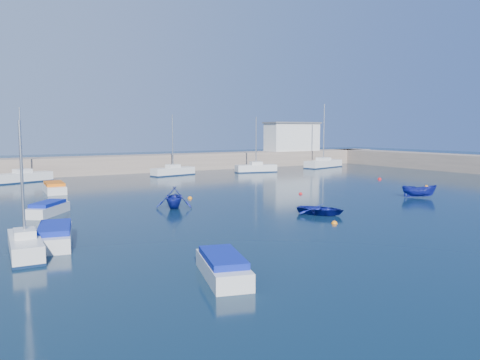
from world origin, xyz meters
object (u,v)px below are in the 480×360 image
dinghy_center (321,210)px  dinghy_left (174,197)px  sailboat_7 (256,168)px  motorboat_3 (223,267)px  motorboat_1 (48,209)px  sailboat_1 (25,245)px  sailboat_8 (323,163)px  dinghy_right (419,191)px  harbor_office (292,137)px  motorboat_2 (54,188)px  motorboat_0 (55,235)px  sailboat_6 (173,171)px  sailboat_5 (23,177)px

dinghy_center → dinghy_left: dinghy_left is taller
sailboat_7 → motorboat_3: bearing=156.9°
motorboat_1 → dinghy_left: 9.65m
sailboat_7 → sailboat_1: bearing=144.8°
sailboat_8 → dinghy_left: sailboat_8 is taller
sailboat_1 → sailboat_8: sailboat_8 is taller
dinghy_right → dinghy_left: bearing=117.7°
harbor_office → dinghy_right: size_ratio=3.21×
harbor_office → motorboat_2: bearing=-157.7°
motorboat_1 → motorboat_3: 20.47m
sailboat_7 → dinghy_left: bearing=147.1°
motorboat_2 → dinghy_right: size_ratio=1.71×
motorboat_0 → dinghy_right: 33.05m
sailboat_6 → motorboat_2: bearing=108.7°
sailboat_5 → motorboat_1: size_ratio=2.18×
harbor_office → motorboat_0: size_ratio=1.90×
harbor_office → dinghy_left: bearing=-138.3°
sailboat_6 → motorboat_0: size_ratio=1.63×
dinghy_center → sailboat_1: bearing=152.7°
sailboat_8 → motorboat_1: (-48.32, -24.03, -0.21)m
sailboat_1 → motorboat_3: (6.88, -8.38, -0.05)m
sailboat_7 → motorboat_1: (-33.34, -22.33, -0.17)m
sailboat_1 → sailboat_6: (23.41, 35.94, 0.08)m
sailboat_6 → motorboat_0: (-21.69, -34.27, -0.10)m
harbor_office → sailboat_7: size_ratio=1.19×
sailboat_8 → motorboat_2: (-45.60, -10.57, -0.19)m
sailboat_8 → dinghy_left: bearing=108.3°
motorboat_0 → dinghy_left: dinghy_left is taller
motorboat_1 → motorboat_3: (3.96, -20.09, 0.02)m
motorboat_0 → dinghy_center: 19.00m
sailboat_5 → sailboat_1: bearing=154.0°
dinghy_left → sailboat_6: bearing=95.1°
motorboat_0 → motorboat_1: bearing=95.6°
dinghy_right → motorboat_2: bearing=96.8°
sailboat_6 → dinghy_left: size_ratio=2.53×
harbor_office → dinghy_right: (-15.68, -40.31, -4.50)m
sailboat_6 → motorboat_1: 31.73m
sailboat_7 → sailboat_5: bearing=96.0°
sailboat_1 → motorboat_1: (2.92, 11.70, -0.06)m
sailboat_1 → motorboat_3: sailboat_1 is taller
sailboat_8 → sailboat_6: bearing=74.1°
harbor_office → sailboat_8: 9.03m
sailboat_7 → motorboat_1: sailboat_7 is taller
sailboat_8 → motorboat_1: 53.97m
sailboat_1 → sailboat_7: (36.26, 34.04, 0.11)m
sailboat_6 → dinghy_right: 34.59m
sailboat_5 → sailboat_8: bearing=-111.6°
sailboat_8 → dinghy_right: 36.44m
motorboat_2 → dinghy_right: 36.41m
sailboat_8 → motorboat_1: size_ratio=2.58×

